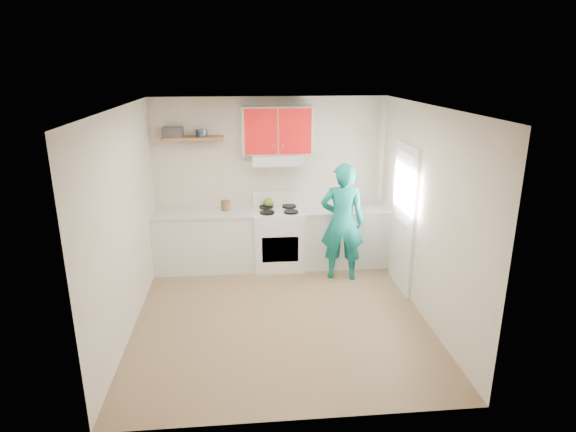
{
  "coord_description": "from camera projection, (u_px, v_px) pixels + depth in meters",
  "views": [
    {
      "loc": [
        -0.42,
        -5.43,
        3.05
      ],
      "look_at": [
        0.15,
        0.55,
        1.15
      ],
      "focal_mm": 29.92,
      "sensor_mm": 36.0,
      "label": 1
    }
  ],
  "objects": [
    {
      "name": "door_glass",
      "position": [
        404.0,
        188.0,
        6.5
      ],
      "size": [
        0.01,
        0.55,
        0.95
      ],
      "primitive_type": "cube",
      "color": "white",
      "rests_on": "door"
    },
    {
      "name": "front_wall",
      "position": [
        298.0,
        289.0,
        3.92
      ],
      "size": [
        3.6,
        0.04,
        2.6
      ],
      "primitive_type": "cube",
      "color": "beige",
      "rests_on": "floor"
    },
    {
      "name": "ceiling",
      "position": [
        279.0,
        107.0,
        5.33
      ],
      "size": [
        3.6,
        3.8,
        0.04
      ],
      "primitive_type": "cube",
      "color": "white",
      "rests_on": "floor"
    },
    {
      "name": "kettle",
      "position": [
        269.0,
        202.0,
        7.5
      ],
      "size": [
        0.19,
        0.19,
        0.15
      ],
      "primitive_type": "ellipsoid",
      "rotation": [
        0.0,
        0.0,
        -0.15
      ],
      "color": "#5A8425",
      "rests_on": "stove"
    },
    {
      "name": "crock",
      "position": [
        226.0,
        206.0,
        7.32
      ],
      "size": [
        0.16,
        0.16,
        0.17
      ],
      "primitive_type": "cylinder",
      "rotation": [
        0.0,
        0.0,
        0.11
      ],
      "color": "brown",
      "rests_on": "counter_left"
    },
    {
      "name": "books",
      "position": [
        173.0,
        132.0,
        6.98
      ],
      "size": [
        0.29,
        0.21,
        0.15
      ],
      "primitive_type": "cube",
      "rotation": [
        0.0,
        0.0,
        -0.01
      ],
      "color": "#423A3E",
      "rests_on": "shelf"
    },
    {
      "name": "cutting_board",
      "position": [
        325.0,
        209.0,
        7.43
      ],
      "size": [
        0.35,
        0.28,
        0.02
      ],
      "primitive_type": "cube",
      "rotation": [
        0.0,
        0.0,
        0.13
      ],
      "color": "olive",
      "rests_on": "counter_right"
    },
    {
      "name": "back_wall",
      "position": [
        270.0,
        181.0,
        7.53
      ],
      "size": [
        3.6,
        0.04,
        2.6
      ],
      "primitive_type": "cube",
      "color": "beige",
      "rests_on": "floor"
    },
    {
      "name": "tin",
      "position": [
        201.0,
        133.0,
        7.03
      ],
      "size": [
        0.19,
        0.19,
        0.1
      ],
      "primitive_type": "cylinder",
      "rotation": [
        0.0,
        0.0,
        0.15
      ],
      "color": "#333D4C",
      "rests_on": "shelf"
    },
    {
      "name": "right_wall",
      "position": [
        426.0,
        214.0,
        5.88
      ],
      "size": [
        0.04,
        3.8,
        2.6
      ],
      "primitive_type": "cube",
      "color": "beige",
      "rests_on": "floor"
    },
    {
      "name": "silicone_mat",
      "position": [
        371.0,
        208.0,
        7.49
      ],
      "size": [
        0.28,
        0.23,
        0.01
      ],
      "primitive_type": "cube",
      "rotation": [
        0.0,
        0.0,
        0.03
      ],
      "color": "#B2121B",
      "rests_on": "counter_right"
    },
    {
      "name": "stove",
      "position": [
        279.0,
        238.0,
        7.48
      ],
      "size": [
        0.76,
        0.65,
        0.92
      ],
      "primitive_type": "cube",
      "color": "white",
      "rests_on": "floor"
    },
    {
      "name": "shelf",
      "position": [
        193.0,
        138.0,
        7.06
      ],
      "size": [
        0.9,
        0.3,
        0.04
      ],
      "primitive_type": "cube",
      "color": "brown",
      "rests_on": "back_wall"
    },
    {
      "name": "counter_left",
      "position": [
        205.0,
        241.0,
        7.4
      ],
      "size": [
        1.52,
        0.6,
        0.9
      ],
      "primitive_type": "cube",
      "color": "silver",
      "rests_on": "floor"
    },
    {
      "name": "door",
      "position": [
        404.0,
        218.0,
        6.63
      ],
      "size": [
        0.05,
        0.85,
        2.05
      ],
      "primitive_type": "cube",
      "color": "white",
      "rests_on": "floor"
    },
    {
      "name": "upper_cabinets",
      "position": [
        277.0,
        130.0,
        7.13
      ],
      "size": [
        1.02,
        0.33,
        0.7
      ],
      "primitive_type": "cube",
      "color": "red",
      "rests_on": "back_wall"
    },
    {
      "name": "left_wall",
      "position": [
        125.0,
        223.0,
        5.56
      ],
      "size": [
        0.04,
        3.8,
        2.6
      ],
      "primitive_type": "cube",
      "color": "beige",
      "rests_on": "floor"
    },
    {
      "name": "floor",
      "position": [
        280.0,
        315.0,
        6.11
      ],
      "size": [
        3.8,
        3.8,
        0.0
      ],
      "primitive_type": "plane",
      "color": "brown",
      "rests_on": "ground"
    },
    {
      "name": "person",
      "position": [
        342.0,
        222.0,
        6.95
      ],
      "size": [
        0.7,
        0.52,
        1.74
      ],
      "primitive_type": "imported",
      "rotation": [
        0.0,
        0.0,
        2.96
      ],
      "color": "#0D786E",
      "rests_on": "floor"
    },
    {
      "name": "range_hood",
      "position": [
        278.0,
        159.0,
        7.21
      ],
      "size": [
        0.76,
        0.44,
        0.15
      ],
      "primitive_type": "cube",
      "color": "silver",
      "rests_on": "back_wall"
    },
    {
      "name": "counter_right",
      "position": [
        344.0,
        236.0,
        7.6
      ],
      "size": [
        1.32,
        0.6,
        0.9
      ],
      "primitive_type": "cube",
      "color": "silver",
      "rests_on": "floor"
    }
  ]
}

